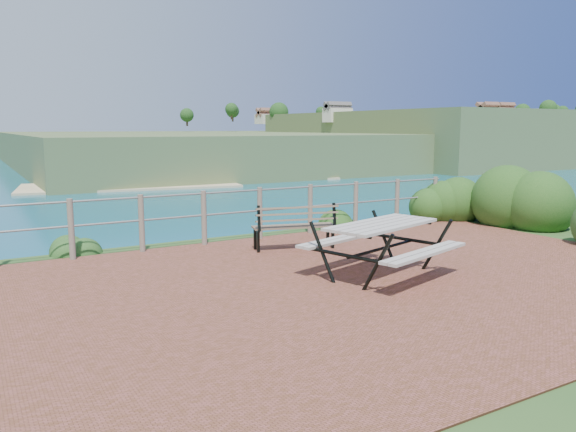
% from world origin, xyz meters
% --- Properties ---
extents(ground, '(10.00, 7.00, 0.12)m').
position_xyz_m(ground, '(0.00, 0.00, 0.00)').
color(ground, brown).
rests_on(ground, ground).
extents(safety_railing, '(9.40, 0.10, 1.00)m').
position_xyz_m(safety_railing, '(0.00, 3.35, 0.57)').
color(safety_railing, '#6B5B4C').
rests_on(safety_railing, ground).
extents(distant_bay, '(290.00, 232.36, 24.00)m').
position_xyz_m(distant_bay, '(173.07, 202.61, -1.52)').
color(distant_bay, '#46572B').
rests_on(distant_bay, ground).
extents(picnic_table, '(1.97, 1.55, 0.78)m').
position_xyz_m(picnic_table, '(0.26, 0.02, 0.50)').
color(picnic_table, '#A0998F').
rests_on(picnic_table, ground).
extents(park_bench, '(1.51, 0.74, 0.83)m').
position_xyz_m(park_bench, '(0.10, 2.23, 0.55)').
color(park_bench, brown).
rests_on(park_bench, ground).
extents(shrub_right_front, '(1.58, 1.58, 2.24)m').
position_xyz_m(shrub_right_front, '(5.55, 1.69, 0.00)').
color(shrub_right_front, '#164515').
rests_on(shrub_right_front, ground).
extents(shrub_right_edge, '(1.26, 1.26, 1.80)m').
position_xyz_m(shrub_right_edge, '(4.74, 3.44, 0.00)').
color(shrub_right_edge, '#164515').
rests_on(shrub_right_edge, ground).
extents(shrub_lip_west, '(0.67, 0.67, 0.38)m').
position_xyz_m(shrub_lip_west, '(-3.34, 4.07, 0.00)').
color(shrub_lip_west, '#25481B').
rests_on(shrub_lip_west, ground).
extents(shrub_lip_east, '(0.80, 0.80, 0.55)m').
position_xyz_m(shrub_lip_east, '(2.12, 3.78, 0.00)').
color(shrub_lip_east, '#164515').
rests_on(shrub_lip_east, ground).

